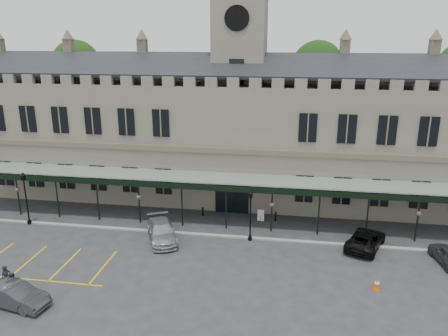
# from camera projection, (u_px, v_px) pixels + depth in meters

# --- Properties ---
(ground) EXTENTS (140.00, 140.00, 0.00)m
(ground) POSITION_uv_depth(u_px,v_px,m) (211.00, 269.00, 32.16)
(ground) COLOR #2B2B2E
(station_building) EXTENTS (60.00, 10.36, 17.30)m
(station_building) POSITION_uv_depth(u_px,v_px,m) (239.00, 136.00, 45.28)
(station_building) COLOR #686456
(station_building) RESTS_ON ground
(clock_tower) EXTENTS (5.60, 5.60, 24.80)m
(clock_tower) POSITION_uv_depth(u_px,v_px,m) (240.00, 71.00, 43.42)
(clock_tower) COLOR #686456
(clock_tower) RESTS_ON ground
(canopy) EXTENTS (50.00, 4.10, 4.30)m
(canopy) POSITION_uv_depth(u_px,v_px,m) (227.00, 202.00, 38.50)
(canopy) COLOR #8C9E93
(canopy) RESTS_ON ground
(kerb) EXTENTS (60.00, 0.40, 0.12)m
(kerb) POSITION_uv_depth(u_px,v_px,m) (223.00, 236.00, 37.33)
(kerb) COLOR gray
(kerb) RESTS_ON ground
(parking_markings) EXTENTS (16.00, 6.00, 0.01)m
(parking_markings) POSITION_uv_depth(u_px,v_px,m) (25.00, 264.00, 32.85)
(parking_markings) COLOR gold
(parking_markings) RESTS_ON ground
(tree_behind_left) EXTENTS (6.00, 6.00, 16.00)m
(tree_behind_left) POSITION_uv_depth(u_px,v_px,m) (76.00, 65.00, 55.32)
(tree_behind_left) COLOR #332314
(tree_behind_left) RESTS_ON ground
(tree_behind_mid) EXTENTS (6.00, 6.00, 16.00)m
(tree_behind_mid) POSITION_uv_depth(u_px,v_px,m) (317.00, 68.00, 50.80)
(tree_behind_mid) COLOR #332314
(tree_behind_mid) RESTS_ON ground
(lamp_post_left) EXTENTS (0.47, 0.47, 4.96)m
(lamp_post_left) POSITION_uv_depth(u_px,v_px,m) (25.00, 194.00, 39.03)
(lamp_post_left) COLOR black
(lamp_post_left) RESTS_ON ground
(lamp_post_mid) EXTENTS (0.43, 0.43, 4.51)m
(lamp_post_mid) POSITION_uv_depth(u_px,v_px,m) (251.00, 211.00, 35.94)
(lamp_post_mid) COLOR black
(lamp_post_mid) RESTS_ON ground
(traffic_cone) EXTENTS (0.48, 0.48, 0.77)m
(traffic_cone) POSITION_uv_depth(u_px,v_px,m) (377.00, 285.00, 29.50)
(traffic_cone) COLOR #E34E07
(traffic_cone) RESTS_ON ground
(sign_board) EXTENTS (0.64, 0.11, 1.09)m
(sign_board) POSITION_uv_depth(u_px,v_px,m) (261.00, 215.00, 40.40)
(sign_board) COLOR black
(sign_board) RESTS_ON ground
(bollard_left) EXTENTS (0.15, 0.15, 0.85)m
(bollard_left) POSITION_uv_depth(u_px,v_px,m) (203.00, 212.00, 41.51)
(bollard_left) COLOR black
(bollard_left) RESTS_ON ground
(bollard_right) EXTENTS (0.16, 0.16, 0.88)m
(bollard_right) POSITION_uv_depth(u_px,v_px,m) (276.00, 217.00, 40.35)
(bollard_right) COLOR black
(bollard_right) RESTS_ON ground
(car_left_b) EXTENTS (4.77, 2.39, 1.50)m
(car_left_b) POSITION_uv_depth(u_px,v_px,m) (14.00, 295.00, 27.64)
(car_left_b) COLOR #33363A
(car_left_b) RESTS_ON ground
(car_taxi) EXTENTS (4.16, 5.72, 1.54)m
(car_taxi) POSITION_uv_depth(u_px,v_px,m) (162.00, 231.00, 36.58)
(car_taxi) COLOR #93959A
(car_taxi) RESTS_ON ground
(car_van) EXTENTS (4.12, 5.54, 1.40)m
(car_van) POSITION_uv_depth(u_px,v_px,m) (366.00, 240.00, 35.26)
(car_van) COLOR black
(car_van) RESTS_ON ground
(person_a) EXTENTS (0.69, 0.75, 1.71)m
(person_a) POSITION_uv_depth(u_px,v_px,m) (6.00, 277.00, 29.47)
(person_a) COLOR black
(person_a) RESTS_ON ground
(person_b) EXTENTS (0.98, 0.90, 1.64)m
(person_b) POSITION_uv_depth(u_px,v_px,m) (13.00, 284.00, 28.72)
(person_b) COLOR black
(person_b) RESTS_ON ground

